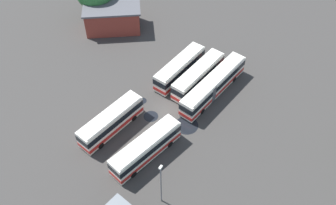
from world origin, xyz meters
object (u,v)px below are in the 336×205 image
(bus_row1_slot1, at_px, (198,76))
(bus_row1_slot2, at_px, (180,68))
(bus_row0_slot0, at_px, (146,148))
(depot_building, at_px, (113,17))
(bus_row0_slot2, at_px, (111,121))
(lamp_post_by_building, at_px, (161,183))
(bus_row1_slot0, at_px, (213,85))

(bus_row1_slot1, bearing_deg, bus_row1_slot2, 87.83)
(bus_row0_slot0, xyz_separation_m, depot_building, (22.43, 21.55, 0.57))
(bus_row0_slot2, height_order, lamp_post_by_building, lamp_post_by_building)
(bus_row1_slot2, relative_size, depot_building, 0.92)
(bus_row0_slot0, xyz_separation_m, bus_row1_slot1, (16.47, 0.23, 0.00))
(depot_building, distance_m, lamp_post_by_building, 38.33)
(bus_row0_slot2, xyz_separation_m, bus_row1_slot1, (14.97, -6.68, 0.00))
(bus_row1_slot1, xyz_separation_m, depot_building, (5.96, 21.32, 0.57))
(bus_row0_slot2, bearing_deg, bus_row1_slot0, -34.66)
(depot_building, bearing_deg, lamp_post_by_building, -135.48)
(bus_row0_slot0, bearing_deg, bus_row1_slot2, 12.69)
(bus_row0_slot2, bearing_deg, bus_row1_slot2, -11.87)
(lamp_post_by_building, bearing_deg, bus_row0_slot0, 47.41)
(bus_row1_slot1, bearing_deg, depot_building, 74.37)
(bus_row1_slot2, distance_m, lamp_post_by_building, 23.42)
(bus_row0_slot2, distance_m, lamp_post_by_building, 13.98)
(bus_row1_slot0, xyz_separation_m, lamp_post_by_building, (-20.51, -2.42, 2.46))
(bus_row0_slot0, distance_m, bus_row1_slot1, 16.47)
(bus_row1_slot1, distance_m, lamp_post_by_building, 22.17)
(bus_row0_slot0, distance_m, bus_row1_slot0, 15.91)
(bus_row1_slot1, height_order, depot_building, depot_building)
(bus_row0_slot0, relative_size, depot_building, 0.93)
(bus_row1_slot0, distance_m, lamp_post_by_building, 20.80)
(bus_row0_slot2, distance_m, depot_building, 25.55)
(bus_row1_slot0, height_order, bus_row1_slot1, same)
(bus_row0_slot2, distance_m, bus_row1_slot0, 17.20)
(bus_row0_slot2, distance_m, bus_row1_slot1, 16.40)
(bus_row1_slot2, height_order, lamp_post_by_building, lamp_post_by_building)
(bus_row0_slot0, xyz_separation_m, lamp_post_by_building, (-4.86, -5.29, 2.46))
(bus_row0_slot0, xyz_separation_m, bus_row1_slot0, (15.65, -2.87, 0.00))
(bus_row1_slot1, bearing_deg, lamp_post_by_building, -165.49)
(bus_row1_slot0, height_order, bus_row1_slot2, same)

